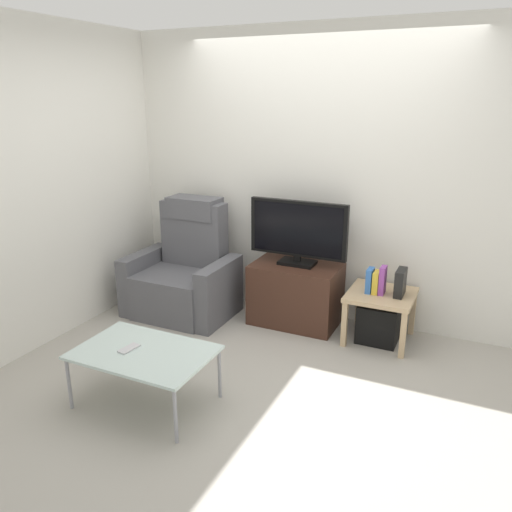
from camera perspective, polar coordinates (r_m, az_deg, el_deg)
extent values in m
plane|color=#9E998E|center=(4.07, 1.36, -12.02)|extent=(6.40, 6.40, 0.00)
cube|color=silver|center=(4.65, 7.18, 8.67)|extent=(6.40, 0.06, 2.60)
cube|color=silver|center=(4.68, -20.28, 7.78)|extent=(0.06, 4.48, 2.60)
cube|color=#3D2319|center=(4.67, 4.47, -4.23)|extent=(0.78, 0.50, 0.56)
cube|color=black|center=(4.42, 3.40, -3.94)|extent=(0.72, 0.02, 0.02)
cube|color=black|center=(4.45, 3.65, -3.31)|extent=(0.34, 0.11, 0.04)
cube|color=black|center=(4.59, 4.65, -0.73)|extent=(0.32, 0.20, 0.03)
cube|color=black|center=(4.57, 4.66, -0.26)|extent=(0.06, 0.04, 0.05)
cube|color=black|center=(4.50, 4.74, 3.07)|extent=(0.89, 0.05, 0.50)
cube|color=black|center=(4.47, 4.63, 2.99)|extent=(0.82, 0.01, 0.45)
cube|color=#515156|center=(4.92, -8.36, -4.07)|extent=(0.70, 0.72, 0.42)
cube|color=#515156|center=(4.97, -6.92, 2.54)|extent=(0.64, 0.20, 0.62)
cube|color=#515156|center=(4.93, -6.90, 5.40)|extent=(0.50, 0.26, 0.20)
cube|color=#515156|center=(5.13, -12.32, -2.55)|extent=(0.14, 0.68, 0.56)
cube|color=#515156|center=(4.69, -4.09, -4.12)|extent=(0.14, 0.68, 0.56)
cube|color=tan|center=(4.40, 13.85, -4.25)|extent=(0.54, 0.54, 0.04)
cube|color=tan|center=(4.32, 9.87, -7.54)|extent=(0.04, 0.04, 0.40)
cube|color=tan|center=(4.23, 16.14, -8.53)|extent=(0.04, 0.04, 0.40)
cube|color=tan|center=(4.74, 11.43, -5.27)|extent=(0.04, 0.04, 0.40)
cube|color=tan|center=(4.67, 17.13, -6.11)|extent=(0.04, 0.04, 0.40)
cube|color=black|center=(4.49, 13.62, -7.18)|extent=(0.33, 0.33, 0.33)
cube|color=#3366B2|center=(4.36, 12.63, -2.67)|extent=(0.05, 0.13, 0.21)
cube|color=gold|center=(4.35, 13.33, -2.89)|extent=(0.05, 0.13, 0.19)
cube|color=purple|center=(4.33, 13.99, -2.67)|extent=(0.04, 0.11, 0.24)
cube|color=black|center=(4.34, 15.87, -2.88)|extent=(0.07, 0.20, 0.22)
cube|color=#B2C6C1|center=(3.51, -12.46, -10.48)|extent=(0.90, 0.60, 0.02)
cylinder|color=gray|center=(3.69, -20.21, -13.27)|extent=(0.02, 0.02, 0.37)
cylinder|color=gray|center=(3.21, -9.01, -17.29)|extent=(0.02, 0.02, 0.37)
cylinder|color=gray|center=(4.03, -14.76, -9.98)|extent=(0.02, 0.02, 0.37)
cylinder|color=gray|center=(3.60, -4.10, -12.96)|extent=(0.02, 0.02, 0.37)
cube|color=#B7B7BC|center=(3.55, -14.03, -10.02)|extent=(0.09, 0.16, 0.01)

